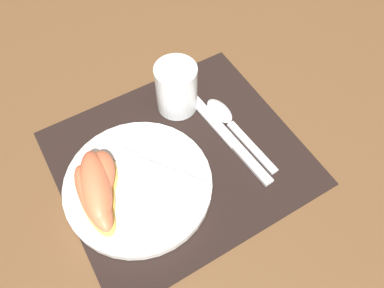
{
  "coord_description": "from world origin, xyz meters",
  "views": [
    {
      "loc": [
        -0.15,
        -0.29,
        0.56
      ],
      "look_at": [
        0.03,
        0.0,
        0.02
      ],
      "focal_mm": 35.0,
      "sensor_mm": 36.0,
      "label": 1
    }
  ],
  "objects_px": {
    "spoon": "(228,120)",
    "citrus_wedge_0": "(98,178)",
    "citrus_wedge_2": "(93,198)",
    "fork": "(144,163)",
    "juice_glass": "(177,90)",
    "citrus_wedge_1": "(96,187)",
    "plate": "(138,185)",
    "knife": "(230,139)"
  },
  "relations": [
    {
      "from": "knife",
      "to": "fork",
      "type": "bearing_deg",
      "value": 171.14
    },
    {
      "from": "juice_glass",
      "to": "fork",
      "type": "height_order",
      "value": "juice_glass"
    },
    {
      "from": "spoon",
      "to": "citrus_wedge_0",
      "type": "relative_size",
      "value": 1.65
    },
    {
      "from": "plate",
      "to": "spoon",
      "type": "distance_m",
      "value": 0.2
    },
    {
      "from": "fork",
      "to": "knife",
      "type": "bearing_deg",
      "value": -8.86
    },
    {
      "from": "juice_glass",
      "to": "citrus_wedge_2",
      "type": "relative_size",
      "value": 0.75
    },
    {
      "from": "juice_glass",
      "to": "citrus_wedge_0",
      "type": "distance_m",
      "value": 0.21
    },
    {
      "from": "plate",
      "to": "knife",
      "type": "height_order",
      "value": "plate"
    },
    {
      "from": "citrus_wedge_2",
      "to": "plate",
      "type": "bearing_deg",
      "value": -1.78
    },
    {
      "from": "fork",
      "to": "citrus_wedge_1",
      "type": "relative_size",
      "value": 1.18
    },
    {
      "from": "plate",
      "to": "fork",
      "type": "height_order",
      "value": "fork"
    },
    {
      "from": "plate",
      "to": "spoon",
      "type": "bearing_deg",
      "value": 10.41
    },
    {
      "from": "plate",
      "to": "knife",
      "type": "bearing_deg",
      "value": 0.24
    },
    {
      "from": "citrus_wedge_1",
      "to": "citrus_wedge_2",
      "type": "distance_m",
      "value": 0.02
    },
    {
      "from": "citrus_wedge_2",
      "to": "citrus_wedge_0",
      "type": "bearing_deg",
      "value": 55.28
    },
    {
      "from": "plate",
      "to": "fork",
      "type": "bearing_deg",
      "value": 45.23
    },
    {
      "from": "fork",
      "to": "citrus_wedge_0",
      "type": "bearing_deg",
      "value": 176.04
    },
    {
      "from": "plate",
      "to": "citrus_wedge_2",
      "type": "relative_size",
      "value": 1.86
    },
    {
      "from": "citrus_wedge_1",
      "to": "plate",
      "type": "bearing_deg",
      "value": -13.43
    },
    {
      "from": "juice_glass",
      "to": "spoon",
      "type": "height_order",
      "value": "juice_glass"
    },
    {
      "from": "citrus_wedge_0",
      "to": "citrus_wedge_2",
      "type": "relative_size",
      "value": 0.88
    },
    {
      "from": "plate",
      "to": "spoon",
      "type": "relative_size",
      "value": 1.28
    },
    {
      "from": "spoon",
      "to": "citrus_wedge_0",
      "type": "height_order",
      "value": "citrus_wedge_0"
    },
    {
      "from": "knife",
      "to": "citrus_wedge_1",
      "type": "distance_m",
      "value": 0.24
    },
    {
      "from": "citrus_wedge_1",
      "to": "juice_glass",
      "type": "bearing_deg",
      "value": 27.26
    },
    {
      "from": "juice_glass",
      "to": "fork",
      "type": "bearing_deg",
      "value": -140.95
    },
    {
      "from": "plate",
      "to": "citrus_wedge_1",
      "type": "bearing_deg",
      "value": 166.57
    },
    {
      "from": "plate",
      "to": "knife",
      "type": "relative_size",
      "value": 1.06
    },
    {
      "from": "fork",
      "to": "citrus_wedge_0",
      "type": "height_order",
      "value": "citrus_wedge_0"
    },
    {
      "from": "juice_glass",
      "to": "knife",
      "type": "height_order",
      "value": "juice_glass"
    },
    {
      "from": "knife",
      "to": "citrus_wedge_2",
      "type": "distance_m",
      "value": 0.25
    },
    {
      "from": "knife",
      "to": "citrus_wedge_0",
      "type": "distance_m",
      "value": 0.23
    },
    {
      "from": "citrus_wedge_1",
      "to": "fork",
      "type": "bearing_deg",
      "value": 6.95
    },
    {
      "from": "knife",
      "to": "citrus_wedge_1",
      "type": "relative_size",
      "value": 1.61
    },
    {
      "from": "fork",
      "to": "citrus_wedge_2",
      "type": "xyz_separation_m",
      "value": [
        -0.1,
        -0.02,
        0.01
      ]
    },
    {
      "from": "fork",
      "to": "juice_glass",
      "type": "bearing_deg",
      "value": 39.05
    },
    {
      "from": "juice_glass",
      "to": "spoon",
      "type": "relative_size",
      "value": 0.51
    },
    {
      "from": "spoon",
      "to": "fork",
      "type": "relative_size",
      "value": 1.14
    },
    {
      "from": "plate",
      "to": "fork",
      "type": "relative_size",
      "value": 1.45
    },
    {
      "from": "fork",
      "to": "citrus_wedge_1",
      "type": "xyz_separation_m",
      "value": [
        -0.08,
        -0.01,
        0.02
      ]
    },
    {
      "from": "spoon",
      "to": "citrus_wedge_2",
      "type": "distance_m",
      "value": 0.27
    },
    {
      "from": "juice_glass",
      "to": "citrus_wedge_1",
      "type": "xyz_separation_m",
      "value": [
        -0.2,
        -0.1,
        -0.01
      ]
    }
  ]
}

